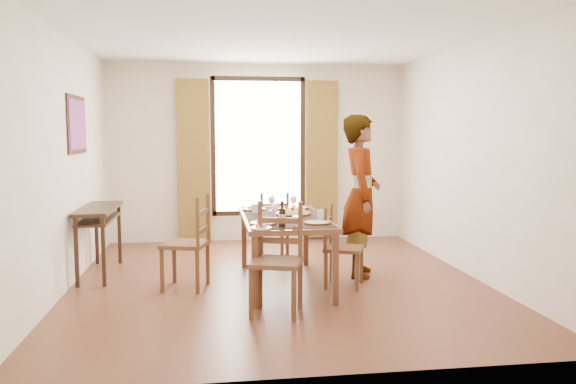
{
  "coord_description": "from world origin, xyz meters",
  "views": [
    {
      "loc": [
        -0.75,
        -6.11,
        1.65
      ],
      "look_at": [
        0.12,
        0.05,
        1.0
      ],
      "focal_mm": 35.0,
      "sensor_mm": 36.0,
      "label": 1
    }
  ],
  "objects": [
    {
      "name": "plate_nw",
      "position": [
        -0.23,
        0.41,
        0.78
      ],
      "size": [
        0.27,
        0.27,
        0.05
      ],
      "primitive_type": null,
      "color": "silver",
      "rests_on": "dining_table"
    },
    {
      "name": "man",
      "position": [
        0.98,
        0.15,
        0.93
      ],
      "size": [
        0.89,
        0.77,
        1.86
      ],
      "primitive_type": "imported",
      "rotation": [
        0.0,
        0.0,
        1.32
      ],
      "color": "gray",
      "rests_on": "ground"
    },
    {
      "name": "tumbler_a",
      "position": [
        0.4,
        -0.41,
        0.81
      ],
      "size": [
        0.07,
        0.07,
        0.1
      ],
      "primitive_type": "cylinder",
      "color": "silver",
      "rests_on": "dining_table"
    },
    {
      "name": "room_shell",
      "position": [
        -0.0,
        0.13,
        1.54
      ],
      "size": [
        4.6,
        5.1,
        2.74
      ],
      "color": "white",
      "rests_on": "ground"
    },
    {
      "name": "plate_sw",
      "position": [
        -0.22,
        -0.64,
        0.78
      ],
      "size": [
        0.27,
        0.27,
        0.05
      ],
      "primitive_type": null,
      "color": "silver",
      "rests_on": "dining_table"
    },
    {
      "name": "wine_glass_b",
      "position": [
        0.21,
        0.25,
        0.85
      ],
      "size": [
        0.08,
        0.08,
        0.18
      ],
      "primitive_type": null,
      "color": "white",
      "rests_on": "dining_table"
    },
    {
      "name": "chair_south",
      "position": [
        -0.14,
        -1.1,
        0.47
      ],
      "size": [
        0.56,
        0.56,
        1.02
      ],
      "rotation": [
        0.0,
        0.0,
        -0.3
      ],
      "color": "#552C1C",
      "rests_on": "ground"
    },
    {
      "name": "dining_table",
      "position": [
        0.05,
        -0.11,
        0.69
      ],
      "size": [
        0.89,
        1.78,
        0.76
      ],
      "color": "brown",
      "rests_on": "ground"
    },
    {
      "name": "pasta_platter",
      "position": [
        0.16,
        -0.05,
        0.81
      ],
      "size": [
        0.4,
        0.4,
        0.1
      ],
      "primitive_type": null,
      "color": "orange",
      "rests_on": "dining_table"
    },
    {
      "name": "wine_glass_c",
      "position": [
        -0.04,
        0.29,
        0.85
      ],
      "size": [
        0.08,
        0.08,
        0.18
      ],
      "primitive_type": null,
      "color": "white",
      "rests_on": "dining_table"
    },
    {
      "name": "ground",
      "position": [
        0.0,
        0.0,
        0.0
      ],
      "size": [
        5.0,
        5.0,
        0.0
      ],
      "primitive_type": "plane",
      "color": "#4B2617",
      "rests_on": "ground"
    },
    {
      "name": "chair_east",
      "position": [
        0.65,
        -0.3,
        0.41
      ],
      "size": [
        0.51,
        0.51,
        0.88
      ],
      "rotation": [
        0.0,
        0.0,
        1.16
      ],
      "color": "#552C1C",
      "rests_on": "ground"
    },
    {
      "name": "caprese_plate",
      "position": [
        -0.27,
        -0.9,
        0.78
      ],
      "size": [
        0.2,
        0.2,
        0.04
      ],
      "primitive_type": null,
      "color": "silver",
      "rests_on": "dining_table"
    },
    {
      "name": "tumbler_b",
      "position": [
        -0.24,
        0.18,
        0.81
      ],
      "size": [
        0.07,
        0.07,
        0.1
      ],
      "primitive_type": "cylinder",
      "color": "silver",
      "rests_on": "dining_table"
    },
    {
      "name": "plate_se",
      "position": [
        0.31,
        -0.69,
        0.78
      ],
      "size": [
        0.27,
        0.27,
        0.05
      ],
      "primitive_type": null,
      "color": "silver",
      "rests_on": "dining_table"
    },
    {
      "name": "plate_ne",
      "position": [
        0.3,
        0.45,
        0.78
      ],
      "size": [
        0.27,
        0.27,
        0.05
      ],
      "primitive_type": null,
      "color": "silver",
      "rests_on": "dining_table"
    },
    {
      "name": "tumbler_c",
      "position": [
        0.07,
        -0.82,
        0.81
      ],
      "size": [
        0.07,
        0.07,
        0.1
      ],
      "primitive_type": "cylinder",
      "color": "silver",
      "rests_on": "dining_table"
    },
    {
      "name": "chair_west",
      "position": [
        -0.98,
        -0.14,
        0.47
      ],
      "size": [
        0.55,
        0.55,
        1.0
      ],
      "rotation": [
        0.0,
        0.0,
        -1.85
      ],
      "color": "#552C1C",
      "rests_on": "ground"
    },
    {
      "name": "wine_bottle",
      "position": [
        -0.06,
        -0.83,
        0.88
      ],
      "size": [
        0.07,
        0.07,
        0.25
      ],
      "primitive_type": null,
      "color": "black",
      "rests_on": "dining_table"
    },
    {
      "name": "wine_glass_a",
      "position": [
        -0.08,
        -0.43,
        0.85
      ],
      "size": [
        0.08,
        0.08,
        0.18
      ],
      "primitive_type": null,
      "color": "white",
      "rests_on": "dining_table"
    },
    {
      "name": "console_table",
      "position": [
        -2.03,
        0.6,
        0.68
      ],
      "size": [
        0.38,
        1.2,
        0.8
      ],
      "color": "#341D11",
      "rests_on": "ground"
    },
    {
      "name": "chair_north",
      "position": [
        0.06,
        1.11,
        0.41
      ],
      "size": [
        0.43,
        0.43,
        0.89
      ],
      "rotation": [
        0.0,
        0.0,
        3.22
      ],
      "color": "#552C1C",
      "rests_on": "ground"
    }
  ]
}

